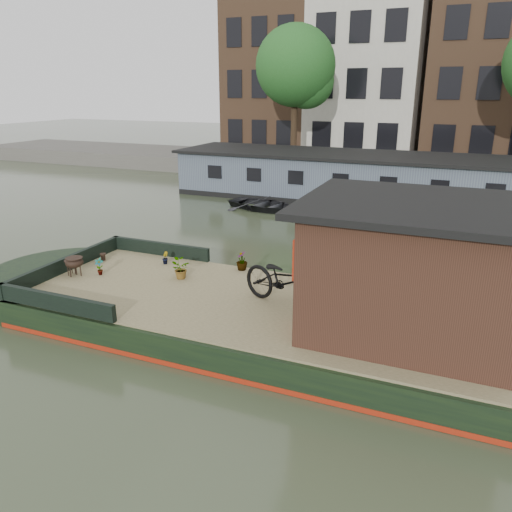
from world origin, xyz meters
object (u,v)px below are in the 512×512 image
at_px(brazier_rear, 72,267).
at_px(cabin, 412,267).
at_px(potted_plant_a, 99,267).
at_px(dinghy, 264,202).
at_px(brazier_front, 75,267).
at_px(bicycle, 285,281).

bearing_deg(brazier_rear, cabin, 1.42).
height_order(potted_plant_a, dinghy, potted_plant_a).
distance_m(cabin, brazier_rear, 7.86).
xyz_separation_m(cabin, brazier_front, (-7.67, -0.21, -1.00)).
bearing_deg(cabin, bicycle, 179.79).
xyz_separation_m(potted_plant_a, brazier_front, (-0.50, -0.27, 0.02)).
bearing_deg(brazier_rear, bicycle, 2.14).
xyz_separation_m(cabin, brazier_rear, (-7.79, -0.19, -1.04)).
bearing_deg(cabin, potted_plant_a, 179.52).
xyz_separation_m(brazier_front, dinghy, (0.57, 10.73, -0.54)).
height_order(bicycle, dinghy, bicycle).
distance_m(brazier_rear, dinghy, 10.75).
xyz_separation_m(bicycle, brazier_rear, (-5.38, -0.20, -0.39)).
bearing_deg(brazier_front, cabin, 1.61).
bearing_deg(brazier_front, potted_plant_a, 28.84).
xyz_separation_m(bicycle, potted_plant_a, (-4.76, 0.05, -0.37)).
distance_m(bicycle, brazier_rear, 5.40).
bearing_deg(potted_plant_a, brazier_front, -151.16).
height_order(cabin, potted_plant_a, cabin).
bearing_deg(potted_plant_a, brazier_rear, -157.86).
bearing_deg(potted_plant_a, dinghy, 89.63).
bearing_deg(dinghy, potted_plant_a, -167.82).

